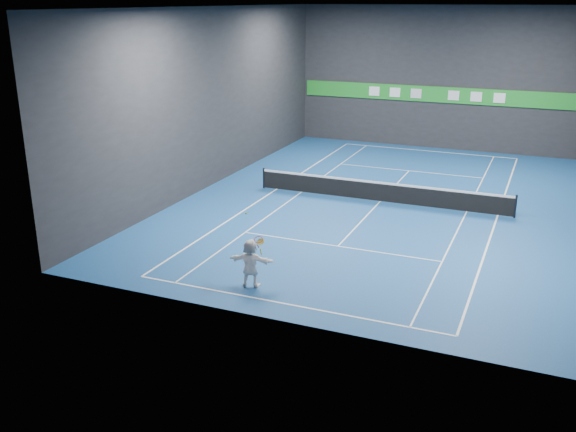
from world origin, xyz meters
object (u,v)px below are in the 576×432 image
at_px(tennis_racket, 259,242).
at_px(tennis_ball, 246,213).
at_px(tennis_net, 380,191).
at_px(player, 250,263).

bearing_deg(tennis_racket, tennis_ball, 177.46).
bearing_deg(tennis_net, tennis_ball, -98.92).
bearing_deg(tennis_ball, tennis_racket, -2.54).
relative_size(tennis_ball, tennis_net, 0.01).
bearing_deg(tennis_racket, player, -171.09).
distance_m(player, tennis_net, 11.20).
height_order(tennis_net, tennis_racket, tennis_racket).
relative_size(player, tennis_racket, 2.57).
height_order(tennis_ball, tennis_racket, tennis_ball).
height_order(player, tennis_net, player).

